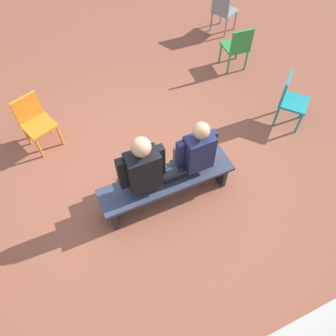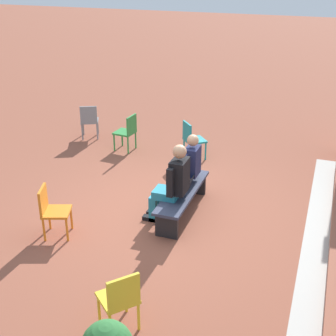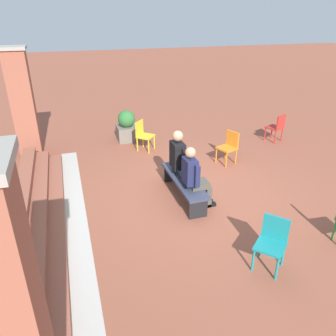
{
  "view_description": "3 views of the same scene",
  "coord_description": "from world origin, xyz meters",
  "px_view_note": "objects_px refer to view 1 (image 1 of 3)",
  "views": [
    {
      "loc": [
        0.94,
        2.48,
        3.95
      ],
      "look_at": [
        0.01,
        0.42,
        0.82
      ],
      "focal_mm": 35.0,
      "sensor_mm": 36.0,
      "label": 1
    },
    {
      "loc": [
        6.73,
        2.48,
        4.12
      ],
      "look_at": [
        0.42,
        0.22,
        1.04
      ],
      "focal_mm": 50.0,
      "sensor_mm": 36.0,
      "label": 2
    },
    {
      "loc": [
        -5.71,
        2.48,
        3.63
      ],
      "look_at": [
        0.16,
        0.62,
        0.66
      ],
      "focal_mm": 35.0,
      "sensor_mm": 36.0,
      "label": 3
    }
  ],
  "objects_px": {
    "person_adult": "(141,170)",
    "bench": "(167,183)",
    "laptop": "(174,175)",
    "plastic_chair_mid_courtyard": "(237,46)",
    "plastic_chair_foreground": "(35,120)",
    "plastic_chair_far_right": "(290,98)",
    "plastic_chair_by_pillar": "(223,9)",
    "person_student": "(194,152)"
  },
  "relations": [
    {
      "from": "plastic_chair_by_pillar",
      "to": "plastic_chair_far_right",
      "type": "xyz_separation_m",
      "value": [
        0.36,
        2.7,
        0.0
      ]
    },
    {
      "from": "plastic_chair_by_pillar",
      "to": "plastic_chair_far_right",
      "type": "relative_size",
      "value": 1.0
    },
    {
      "from": "person_student",
      "to": "bench",
      "type": "bearing_deg",
      "value": 9.09
    },
    {
      "from": "laptop",
      "to": "plastic_chair_by_pillar",
      "type": "relative_size",
      "value": 0.38
    },
    {
      "from": "plastic_chair_far_right",
      "to": "plastic_chair_by_pillar",
      "type": "bearing_deg",
      "value": -97.69
    },
    {
      "from": "bench",
      "to": "plastic_chair_far_right",
      "type": "xyz_separation_m",
      "value": [
        -2.36,
        -0.56,
        0.13
      ]
    },
    {
      "from": "person_student",
      "to": "laptop",
      "type": "distance_m",
      "value": 0.39
    },
    {
      "from": "person_adult",
      "to": "plastic_chair_foreground",
      "type": "bearing_deg",
      "value": -58.16
    },
    {
      "from": "plastic_chair_by_pillar",
      "to": "plastic_chair_far_right",
      "type": "distance_m",
      "value": 2.72
    },
    {
      "from": "person_student",
      "to": "plastic_chair_mid_courtyard",
      "type": "distance_m",
      "value": 2.79
    },
    {
      "from": "laptop",
      "to": "plastic_chair_mid_courtyard",
      "type": "bearing_deg",
      "value": -136.94
    },
    {
      "from": "plastic_chair_far_right",
      "to": "laptop",
      "type": "bearing_deg",
      "value": 14.3
    },
    {
      "from": "plastic_chair_foreground",
      "to": "plastic_chair_mid_courtyard",
      "type": "xyz_separation_m",
      "value": [
        -3.68,
        -0.34,
        0.0
      ]
    },
    {
      "from": "person_student",
      "to": "plastic_chair_by_pillar",
      "type": "xyz_separation_m",
      "value": [
        -2.31,
        -3.2,
        -0.23
      ]
    },
    {
      "from": "person_student",
      "to": "plastic_chair_far_right",
      "type": "relative_size",
      "value": 1.57
    },
    {
      "from": "plastic_chair_far_right",
      "to": "plastic_chair_foreground",
      "type": "bearing_deg",
      "value": -17.52
    },
    {
      "from": "plastic_chair_foreground",
      "to": "plastic_chair_mid_courtyard",
      "type": "bearing_deg",
      "value": -174.65
    },
    {
      "from": "laptop",
      "to": "plastic_chair_far_right",
      "type": "height_order",
      "value": "plastic_chair_far_right"
    },
    {
      "from": "person_adult",
      "to": "person_student",
      "type": "bearing_deg",
      "value": 179.61
    },
    {
      "from": "person_student",
      "to": "plastic_chair_mid_courtyard",
      "type": "xyz_separation_m",
      "value": [
        -1.92,
        -2.01,
        -0.23
      ]
    },
    {
      "from": "plastic_chair_by_pillar",
      "to": "plastic_chair_far_right",
      "type": "bearing_deg",
      "value": 82.31
    },
    {
      "from": "bench",
      "to": "plastic_chair_foreground",
      "type": "height_order",
      "value": "plastic_chair_foreground"
    },
    {
      "from": "bench",
      "to": "person_student",
      "type": "relative_size",
      "value": 1.36
    },
    {
      "from": "person_student",
      "to": "person_adult",
      "type": "distance_m",
      "value": 0.73
    },
    {
      "from": "person_adult",
      "to": "plastic_chair_far_right",
      "type": "bearing_deg",
      "value": -169.52
    },
    {
      "from": "laptop",
      "to": "bench",
      "type": "bearing_deg",
      "value": -7.16
    },
    {
      "from": "plastic_chair_foreground",
      "to": "plastic_chair_far_right",
      "type": "xyz_separation_m",
      "value": [
        -3.7,
        1.17,
        0.0
      ]
    },
    {
      "from": "plastic_chair_mid_courtyard",
      "to": "plastic_chair_far_right",
      "type": "xyz_separation_m",
      "value": [
        -0.03,
        1.51,
        0.0
      ]
    },
    {
      "from": "plastic_chair_far_right",
      "to": "person_student",
      "type": "bearing_deg",
      "value": 14.38
    },
    {
      "from": "person_adult",
      "to": "laptop",
      "type": "bearing_deg",
      "value": 168.49
    },
    {
      "from": "person_adult",
      "to": "plastic_chair_by_pillar",
      "type": "bearing_deg",
      "value": -133.53
    },
    {
      "from": "plastic_chair_by_pillar",
      "to": "person_adult",
      "type": "bearing_deg",
      "value": 46.47
    },
    {
      "from": "laptop",
      "to": "plastic_chair_mid_courtyard",
      "type": "relative_size",
      "value": 0.38
    },
    {
      "from": "person_student",
      "to": "laptop",
      "type": "xyz_separation_m",
      "value": [
        0.32,
        0.08,
        -0.21
      ]
    },
    {
      "from": "plastic_chair_foreground",
      "to": "plastic_chair_mid_courtyard",
      "type": "distance_m",
      "value": 3.69
    },
    {
      "from": "bench",
      "to": "plastic_chair_foreground",
      "type": "xyz_separation_m",
      "value": [
        1.34,
        -1.73,
        0.13
      ]
    },
    {
      "from": "person_student",
      "to": "plastic_chair_far_right",
      "type": "bearing_deg",
      "value": -165.62
    },
    {
      "from": "plastic_chair_mid_courtyard",
      "to": "plastic_chair_far_right",
      "type": "relative_size",
      "value": 1.0
    },
    {
      "from": "plastic_chair_mid_courtyard",
      "to": "person_adult",
      "type": "bearing_deg",
      "value": 37.19
    },
    {
      "from": "person_adult",
      "to": "bench",
      "type": "bearing_deg",
      "value": 167.18
    },
    {
      "from": "plastic_chair_by_pillar",
      "to": "plastic_chair_mid_courtyard",
      "type": "bearing_deg",
      "value": 71.82
    },
    {
      "from": "plastic_chair_far_right",
      "to": "bench",
      "type": "bearing_deg",
      "value": 13.47
    }
  ]
}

